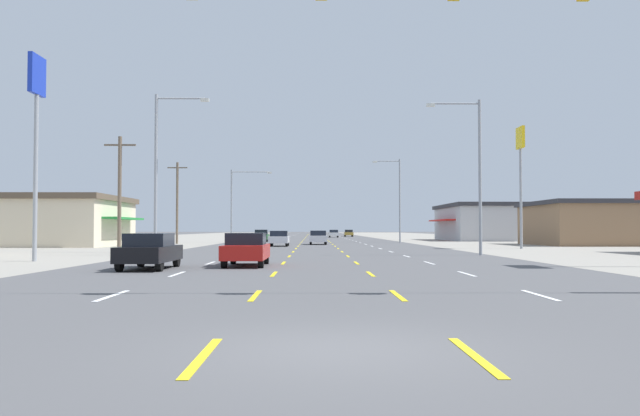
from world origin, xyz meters
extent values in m
plane|color=#4C4C4F|center=(0.00, 66.00, 0.00)|extent=(572.00, 572.00, 0.00)
cube|color=gray|center=(-24.75, 66.00, 0.00)|extent=(28.00, 440.00, 0.01)
cube|color=gray|center=(24.75, 66.00, 0.00)|extent=(28.00, 440.00, 0.01)
cube|color=white|center=(-5.25, 7.00, 0.01)|extent=(0.14, 2.60, 0.01)
cube|color=white|center=(-5.25, 14.50, 0.01)|extent=(0.14, 2.60, 0.01)
cube|color=white|center=(-5.25, 22.00, 0.01)|extent=(0.14, 2.60, 0.01)
cube|color=white|center=(-5.25, 29.50, 0.01)|extent=(0.14, 2.60, 0.01)
cube|color=white|center=(-5.25, 37.00, 0.01)|extent=(0.14, 2.60, 0.01)
cube|color=white|center=(-5.25, 44.50, 0.01)|extent=(0.14, 2.60, 0.01)
cube|color=white|center=(-5.25, 52.00, 0.01)|extent=(0.14, 2.60, 0.01)
cube|color=white|center=(-5.25, 59.50, 0.01)|extent=(0.14, 2.60, 0.01)
cube|color=white|center=(-5.25, 67.00, 0.01)|extent=(0.14, 2.60, 0.01)
cube|color=white|center=(-5.25, 74.50, 0.01)|extent=(0.14, 2.60, 0.01)
cube|color=white|center=(-5.25, 82.00, 0.01)|extent=(0.14, 2.60, 0.01)
cube|color=white|center=(-5.25, 89.50, 0.01)|extent=(0.14, 2.60, 0.01)
cube|color=white|center=(-5.25, 97.00, 0.01)|extent=(0.14, 2.60, 0.01)
cube|color=white|center=(-5.25, 104.50, 0.01)|extent=(0.14, 2.60, 0.01)
cube|color=white|center=(-5.25, 112.00, 0.01)|extent=(0.14, 2.60, 0.01)
cube|color=white|center=(-5.25, 119.50, 0.01)|extent=(0.14, 2.60, 0.01)
cube|color=white|center=(-5.25, 127.00, 0.01)|extent=(0.14, 2.60, 0.01)
cube|color=white|center=(-5.25, 134.50, 0.01)|extent=(0.14, 2.60, 0.01)
cube|color=white|center=(-5.25, 142.00, 0.01)|extent=(0.14, 2.60, 0.01)
cube|color=white|center=(-5.25, 149.50, 0.01)|extent=(0.14, 2.60, 0.01)
cube|color=white|center=(-5.25, 157.00, 0.01)|extent=(0.14, 2.60, 0.01)
cube|color=white|center=(-5.25, 164.50, 0.01)|extent=(0.14, 2.60, 0.01)
cube|color=white|center=(-5.25, 172.00, 0.01)|extent=(0.14, 2.60, 0.01)
cube|color=white|center=(-5.25, 179.50, 0.01)|extent=(0.14, 2.60, 0.01)
cube|color=white|center=(-5.25, 187.00, 0.01)|extent=(0.14, 2.60, 0.01)
cube|color=white|center=(-5.25, 194.50, 0.01)|extent=(0.14, 2.60, 0.01)
cube|color=white|center=(-5.25, 202.00, 0.01)|extent=(0.14, 2.60, 0.01)
cube|color=white|center=(-5.25, 209.50, 0.01)|extent=(0.14, 2.60, 0.01)
cube|color=white|center=(-5.25, 217.00, 0.01)|extent=(0.14, 2.60, 0.01)
cube|color=yellow|center=(-1.75, -0.50, 0.01)|extent=(0.14, 2.60, 0.01)
cube|color=yellow|center=(-1.75, 7.00, 0.01)|extent=(0.14, 2.60, 0.01)
cube|color=yellow|center=(-1.75, 14.50, 0.01)|extent=(0.14, 2.60, 0.01)
cube|color=yellow|center=(-1.75, 22.00, 0.01)|extent=(0.14, 2.60, 0.01)
cube|color=yellow|center=(-1.75, 29.50, 0.01)|extent=(0.14, 2.60, 0.01)
cube|color=yellow|center=(-1.75, 37.00, 0.01)|extent=(0.14, 2.60, 0.01)
cube|color=yellow|center=(-1.75, 44.50, 0.01)|extent=(0.14, 2.60, 0.01)
cube|color=yellow|center=(-1.75, 52.00, 0.01)|extent=(0.14, 2.60, 0.01)
cube|color=yellow|center=(-1.75, 59.50, 0.01)|extent=(0.14, 2.60, 0.01)
cube|color=yellow|center=(-1.75, 67.00, 0.01)|extent=(0.14, 2.60, 0.01)
cube|color=yellow|center=(-1.75, 74.50, 0.01)|extent=(0.14, 2.60, 0.01)
cube|color=yellow|center=(-1.75, 82.00, 0.01)|extent=(0.14, 2.60, 0.01)
cube|color=yellow|center=(-1.75, 89.50, 0.01)|extent=(0.14, 2.60, 0.01)
cube|color=yellow|center=(-1.75, 97.00, 0.01)|extent=(0.14, 2.60, 0.01)
cube|color=yellow|center=(-1.75, 104.50, 0.01)|extent=(0.14, 2.60, 0.01)
cube|color=yellow|center=(-1.75, 112.00, 0.01)|extent=(0.14, 2.60, 0.01)
cube|color=yellow|center=(-1.75, 119.50, 0.01)|extent=(0.14, 2.60, 0.01)
cube|color=yellow|center=(-1.75, 127.00, 0.01)|extent=(0.14, 2.60, 0.01)
cube|color=yellow|center=(-1.75, 134.50, 0.01)|extent=(0.14, 2.60, 0.01)
cube|color=yellow|center=(-1.75, 142.00, 0.01)|extent=(0.14, 2.60, 0.01)
cube|color=yellow|center=(-1.75, 149.50, 0.01)|extent=(0.14, 2.60, 0.01)
cube|color=yellow|center=(-1.75, 157.00, 0.01)|extent=(0.14, 2.60, 0.01)
cube|color=yellow|center=(-1.75, 164.50, 0.01)|extent=(0.14, 2.60, 0.01)
cube|color=yellow|center=(-1.75, 172.00, 0.01)|extent=(0.14, 2.60, 0.01)
cube|color=yellow|center=(-1.75, 179.50, 0.01)|extent=(0.14, 2.60, 0.01)
cube|color=yellow|center=(-1.75, 187.00, 0.01)|extent=(0.14, 2.60, 0.01)
cube|color=yellow|center=(-1.75, 194.50, 0.01)|extent=(0.14, 2.60, 0.01)
cube|color=yellow|center=(-1.75, 202.00, 0.01)|extent=(0.14, 2.60, 0.01)
cube|color=yellow|center=(-1.75, 209.50, 0.01)|extent=(0.14, 2.60, 0.01)
cube|color=yellow|center=(-1.75, 217.00, 0.01)|extent=(0.14, 2.60, 0.01)
cube|color=yellow|center=(1.75, -0.50, 0.01)|extent=(0.14, 2.60, 0.01)
cube|color=yellow|center=(1.75, 7.00, 0.01)|extent=(0.14, 2.60, 0.01)
cube|color=yellow|center=(1.75, 14.50, 0.01)|extent=(0.14, 2.60, 0.01)
cube|color=yellow|center=(1.75, 22.00, 0.01)|extent=(0.14, 2.60, 0.01)
cube|color=yellow|center=(1.75, 29.50, 0.01)|extent=(0.14, 2.60, 0.01)
cube|color=yellow|center=(1.75, 37.00, 0.01)|extent=(0.14, 2.60, 0.01)
cube|color=yellow|center=(1.75, 44.50, 0.01)|extent=(0.14, 2.60, 0.01)
cube|color=yellow|center=(1.75, 52.00, 0.01)|extent=(0.14, 2.60, 0.01)
cube|color=yellow|center=(1.75, 59.50, 0.01)|extent=(0.14, 2.60, 0.01)
cube|color=yellow|center=(1.75, 67.00, 0.01)|extent=(0.14, 2.60, 0.01)
cube|color=yellow|center=(1.75, 74.50, 0.01)|extent=(0.14, 2.60, 0.01)
cube|color=yellow|center=(1.75, 82.00, 0.01)|extent=(0.14, 2.60, 0.01)
cube|color=yellow|center=(1.75, 89.50, 0.01)|extent=(0.14, 2.60, 0.01)
cube|color=yellow|center=(1.75, 97.00, 0.01)|extent=(0.14, 2.60, 0.01)
cube|color=yellow|center=(1.75, 104.50, 0.01)|extent=(0.14, 2.60, 0.01)
cube|color=yellow|center=(1.75, 112.00, 0.01)|extent=(0.14, 2.60, 0.01)
cube|color=yellow|center=(1.75, 119.50, 0.01)|extent=(0.14, 2.60, 0.01)
cube|color=yellow|center=(1.75, 127.00, 0.01)|extent=(0.14, 2.60, 0.01)
cube|color=yellow|center=(1.75, 134.50, 0.01)|extent=(0.14, 2.60, 0.01)
cube|color=yellow|center=(1.75, 142.00, 0.01)|extent=(0.14, 2.60, 0.01)
cube|color=yellow|center=(1.75, 149.50, 0.01)|extent=(0.14, 2.60, 0.01)
cube|color=yellow|center=(1.75, 157.00, 0.01)|extent=(0.14, 2.60, 0.01)
cube|color=yellow|center=(1.75, 164.50, 0.01)|extent=(0.14, 2.60, 0.01)
cube|color=yellow|center=(1.75, 172.00, 0.01)|extent=(0.14, 2.60, 0.01)
cube|color=yellow|center=(1.75, 179.50, 0.01)|extent=(0.14, 2.60, 0.01)
cube|color=yellow|center=(1.75, 187.00, 0.01)|extent=(0.14, 2.60, 0.01)
cube|color=yellow|center=(1.75, 194.50, 0.01)|extent=(0.14, 2.60, 0.01)
cube|color=yellow|center=(1.75, 202.00, 0.01)|extent=(0.14, 2.60, 0.01)
cube|color=yellow|center=(1.75, 209.50, 0.01)|extent=(0.14, 2.60, 0.01)
cube|color=yellow|center=(1.75, 217.00, 0.01)|extent=(0.14, 2.60, 0.01)
cube|color=white|center=(5.25, 7.00, 0.01)|extent=(0.14, 2.60, 0.01)
cube|color=white|center=(5.25, 14.50, 0.01)|extent=(0.14, 2.60, 0.01)
cube|color=white|center=(5.25, 22.00, 0.01)|extent=(0.14, 2.60, 0.01)
cube|color=white|center=(5.25, 29.50, 0.01)|extent=(0.14, 2.60, 0.01)
cube|color=white|center=(5.25, 37.00, 0.01)|extent=(0.14, 2.60, 0.01)
cube|color=white|center=(5.25, 44.50, 0.01)|extent=(0.14, 2.60, 0.01)
cube|color=white|center=(5.25, 52.00, 0.01)|extent=(0.14, 2.60, 0.01)
cube|color=white|center=(5.25, 59.50, 0.01)|extent=(0.14, 2.60, 0.01)
cube|color=white|center=(5.25, 67.00, 0.01)|extent=(0.14, 2.60, 0.01)
cube|color=white|center=(5.25, 74.50, 0.01)|extent=(0.14, 2.60, 0.01)
cube|color=white|center=(5.25, 82.00, 0.01)|extent=(0.14, 2.60, 0.01)
cube|color=white|center=(5.25, 89.50, 0.01)|extent=(0.14, 2.60, 0.01)
cube|color=white|center=(5.25, 97.00, 0.01)|extent=(0.14, 2.60, 0.01)
cube|color=white|center=(5.25, 104.50, 0.01)|extent=(0.14, 2.60, 0.01)
cube|color=white|center=(5.25, 112.00, 0.01)|extent=(0.14, 2.60, 0.01)
cube|color=white|center=(5.25, 119.50, 0.01)|extent=(0.14, 2.60, 0.01)
cube|color=white|center=(5.25, 127.00, 0.01)|extent=(0.14, 2.60, 0.01)
cube|color=white|center=(5.25, 134.50, 0.01)|extent=(0.14, 2.60, 0.01)
cube|color=white|center=(5.25, 142.00, 0.01)|extent=(0.14, 2.60, 0.01)
cube|color=white|center=(5.25, 149.50, 0.01)|extent=(0.14, 2.60, 0.01)
cube|color=white|center=(5.25, 157.00, 0.01)|extent=(0.14, 2.60, 0.01)
cube|color=white|center=(5.25, 164.50, 0.01)|extent=(0.14, 2.60, 0.01)
cube|color=white|center=(5.25, 172.00, 0.01)|extent=(0.14, 2.60, 0.01)
cube|color=white|center=(5.25, 179.50, 0.01)|extent=(0.14, 2.60, 0.01)
cube|color=white|center=(5.25, 187.00, 0.01)|extent=(0.14, 2.60, 0.01)
cube|color=white|center=(5.25, 194.50, 0.01)|extent=(0.14, 2.60, 0.01)
cube|color=white|center=(5.25, 202.00, 0.01)|extent=(0.14, 2.60, 0.01)
cube|color=white|center=(5.25, 209.50, 0.01)|extent=(0.14, 2.60, 0.01)
cube|color=white|center=(5.25, 217.00, 0.01)|extent=(0.14, 2.60, 0.01)
cube|color=black|center=(-7.01, 17.55, 0.63)|extent=(1.80, 4.50, 0.62)
cube|color=black|center=(-7.01, 17.45, 1.20)|extent=(1.62, 2.10, 0.52)
cylinder|color=black|center=(-7.78, 19.10, 0.32)|extent=(0.22, 0.64, 0.64)
cylinder|color=black|center=(-6.24, 19.10, 0.32)|extent=(0.22, 0.64, 0.64)
cylinder|color=black|center=(-7.78, 16.00, 0.32)|extent=(0.22, 0.64, 0.64)
cylinder|color=black|center=(-6.24, 16.00, 0.32)|extent=(0.22, 0.64, 0.64)
cube|color=red|center=(-3.29, 19.69, 0.63)|extent=(1.80, 4.50, 0.62)
cube|color=black|center=(-3.29, 19.59, 1.20)|extent=(1.62, 2.10, 0.52)
cylinder|color=black|center=(-4.06, 21.24, 0.32)|extent=(0.22, 0.64, 0.64)
cylinder|color=black|center=(-2.52, 21.24, 0.32)|extent=(0.22, 0.64, 0.64)
cylinder|color=black|center=(-4.06, 18.14, 0.32)|extent=(0.22, 0.64, 0.64)
cylinder|color=black|center=(-2.52, 18.14, 0.32)|extent=(0.22, 0.64, 0.64)
cube|color=silver|center=(-3.55, 52.09, 0.63)|extent=(1.80, 4.50, 0.62)
cube|color=black|center=(-3.55, 51.99, 1.20)|extent=(1.62, 2.10, 0.52)
cylinder|color=black|center=(-4.32, 53.64, 0.32)|extent=(0.22, 0.64, 0.64)
cylinder|color=black|center=(-2.78, 53.64, 0.32)|extent=(0.22, 0.64, 0.64)
cylinder|color=black|center=(-4.32, 50.54, 0.32)|extent=(0.22, 0.64, 0.64)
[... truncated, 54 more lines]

